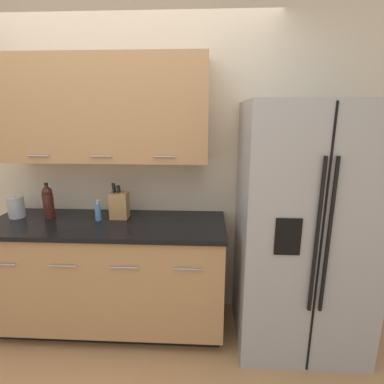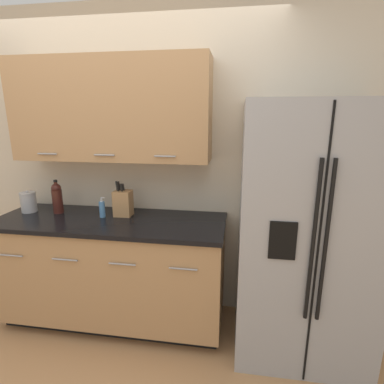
{
  "view_description": "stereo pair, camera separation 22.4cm",
  "coord_description": "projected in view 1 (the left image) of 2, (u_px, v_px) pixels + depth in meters",
  "views": [
    {
      "loc": [
        0.7,
        -1.25,
        1.74
      ],
      "look_at": [
        0.59,
        0.92,
        1.18
      ],
      "focal_mm": 28.0,
      "sensor_mm": 36.0,
      "label": 1
    },
    {
      "loc": [
        0.92,
        -1.23,
        1.74
      ],
      "look_at": [
        0.59,
        0.92,
        1.18
      ],
      "focal_mm": 28.0,
      "sensor_mm": 36.0,
      "label": 2
    }
  ],
  "objects": [
    {
      "name": "wall_back",
      "position": [
        121.0,
        155.0,
        2.51
      ],
      "size": [
        10.0,
        0.39,
        2.6
      ],
      "color": "beige",
      "rests_on": "ground_plane"
    },
    {
      "name": "counter_unit",
      "position": [
        110.0,
        274.0,
        2.46
      ],
      "size": [
        1.86,
        0.64,
        0.93
      ],
      "color": "black",
      "rests_on": "ground_plane"
    },
    {
      "name": "refrigerator",
      "position": [
        302.0,
        229.0,
        2.21
      ],
      "size": [
        0.92,
        0.76,
        1.83
      ],
      "color": "#9E9EA0",
      "rests_on": "ground_plane"
    },
    {
      "name": "knife_block",
      "position": [
        120.0,
        205.0,
        2.4
      ],
      "size": [
        0.14,
        0.12,
        0.3
      ],
      "color": "#A87A4C",
      "rests_on": "counter_unit"
    },
    {
      "name": "wine_bottle",
      "position": [
        48.0,
        201.0,
        2.41
      ],
      "size": [
        0.08,
        0.08,
        0.29
      ],
      "color": "#3D1914",
      "rests_on": "counter_unit"
    },
    {
      "name": "soap_dispenser",
      "position": [
        98.0,
        212.0,
        2.36
      ],
      "size": [
        0.05,
        0.05,
        0.17
      ],
      "color": "#4C7FB2",
      "rests_on": "counter_unit"
    },
    {
      "name": "steel_canister",
      "position": [
        16.0,
        207.0,
        2.42
      ],
      "size": [
        0.13,
        0.13,
        0.19
      ],
      "color": "#A3A3A5",
      "rests_on": "counter_unit"
    }
  ]
}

